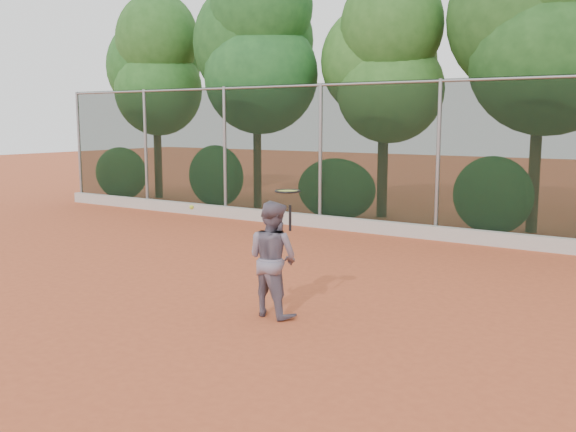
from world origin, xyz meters
The scene contains 7 objects.
ground centered at (0.00, 0.00, 0.00)m, with size 80.00×80.00×0.00m, color #BF522D.
concrete_curb centered at (0.00, 6.82, 0.15)m, with size 24.00×0.20×0.30m, color #BAB5AC.
tennis_player centered at (0.22, 0.30, 0.78)m, with size 0.76×0.59×1.56m, color slate.
chainlink_fence centered at (0.00, 7.00, 1.86)m, with size 24.09×0.09×3.50m.
foliage_backdrop centered at (-0.55, 8.98, 4.40)m, with size 23.70×3.63×7.55m.
tennis_racket centered at (0.58, 0.11, 1.69)m, with size 0.37×0.37×0.53m.
tennis_ball_in_flight centered at (-1.49, 0.61, 1.31)m, with size 0.07×0.07×0.07m.
Camera 1 is at (5.01, -6.60, 2.61)m, focal length 40.00 mm.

